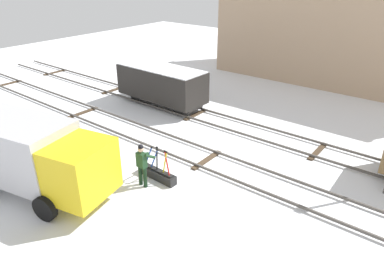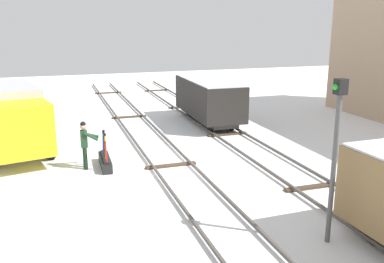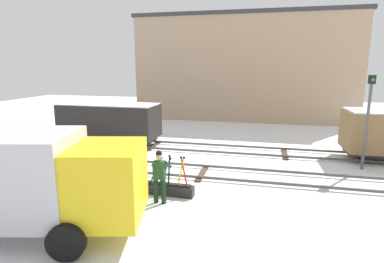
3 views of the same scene
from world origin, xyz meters
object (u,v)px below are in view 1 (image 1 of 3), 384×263
Objects in this scene: rail_worker at (142,163)px; freight_car_mid_siding at (161,84)px; switch_lever_frame at (157,173)px; delivery_truck at (36,155)px.

rail_worker is 8.64m from freight_car_mid_siding.
switch_lever_frame is at bearing 84.80° from rail_worker.
freight_car_mid_siding is at bearing 132.83° from switch_lever_frame.
rail_worker is at bearing -51.12° from freight_car_mid_siding.
rail_worker is (-0.08, -0.69, 0.76)m from switch_lever_frame.
switch_lever_frame is at bearing 38.06° from delivery_truck.
rail_worker reaches higher than switch_lever_frame.
freight_car_mid_siding is (-5.30, 6.81, 0.34)m from rail_worker.
rail_worker is 0.32× the size of freight_car_mid_siding.
freight_car_mid_siding reaches higher than rail_worker.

